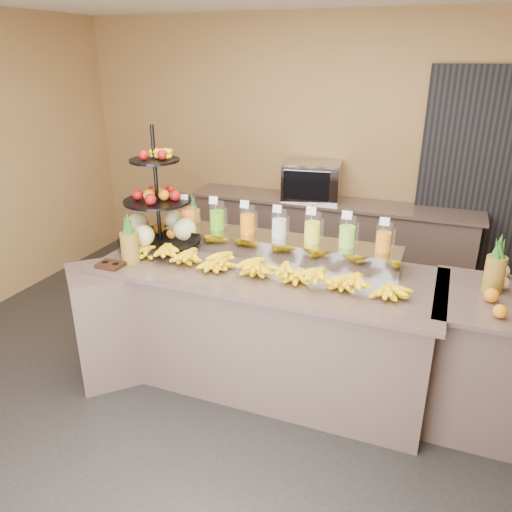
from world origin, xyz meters
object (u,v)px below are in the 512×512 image
Objects in this scene: banana_heap at (257,262)px; fruit_stand at (164,217)px; condiment_caddy at (111,265)px; pitcher_tray at (279,246)px; oven_warmer at (312,181)px.

fruit_stand is (-0.88, 0.23, 0.16)m from banana_heap.
fruit_stand is 5.18× the size of condiment_caddy.
oven_warmer is at bearing 97.00° from pitcher_tray.
pitcher_tray reaches higher than condiment_caddy.
pitcher_tray is 9.93× the size of condiment_caddy.
banana_heap is at bearing -13.02° from fruit_stand.
oven_warmer is at bearing 69.90° from fruit_stand.
banana_heap is 1.08m from condiment_caddy.
pitcher_tray is 0.37m from banana_heap.
banana_heap is 0.93m from fruit_stand.
condiment_caddy is (-0.16, -0.52, -0.23)m from fruit_stand.
banana_heap is (-0.04, -0.37, 0.01)m from pitcher_tray.
condiment_caddy is at bearing -118.44° from oven_warmer.
pitcher_tray is at bearing 10.08° from fruit_stand.
pitcher_tray is 0.95m from fruit_stand.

